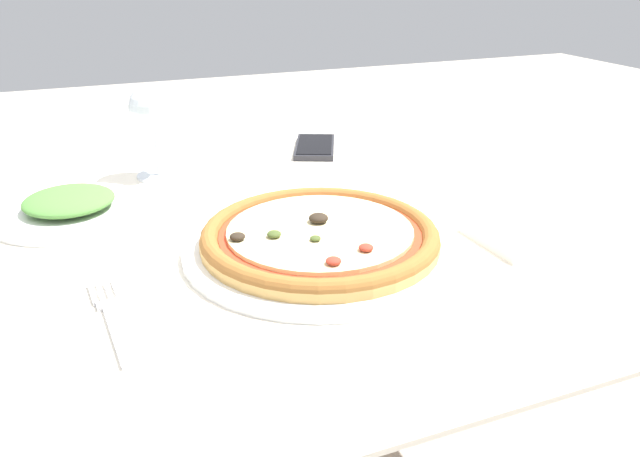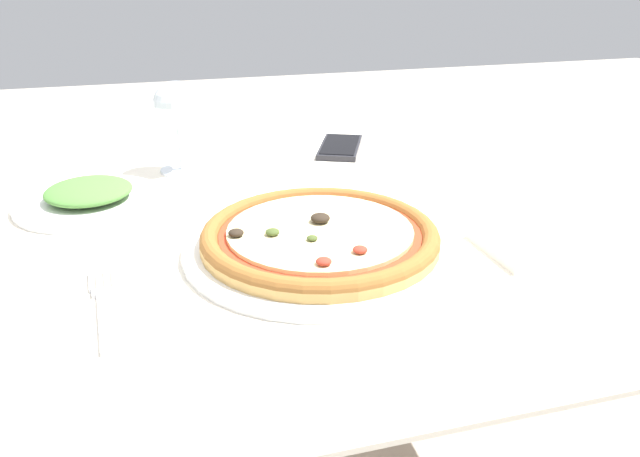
{
  "view_description": "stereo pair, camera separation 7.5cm",
  "coord_description": "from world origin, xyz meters",
  "px_view_note": "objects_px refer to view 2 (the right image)",
  "views": [
    {
      "loc": [
        -0.28,
        -0.77,
        1.06
      ],
      "look_at": [
        -0.02,
        -0.13,
        0.76
      ],
      "focal_mm": 35.0,
      "sensor_mm": 36.0,
      "label": 1
    },
    {
      "loc": [
        -0.21,
        -0.79,
        1.06
      ],
      "look_at": [
        -0.02,
        -0.13,
        0.76
      ],
      "focal_mm": 35.0,
      "sensor_mm": 36.0,
      "label": 2
    }
  ],
  "objects_px": {
    "dining_table": "(312,264)",
    "fork": "(105,305)",
    "cell_phone": "(340,147)",
    "side_plate": "(89,197)",
    "pizza_plate": "(320,239)",
    "wine_glass_far_left": "(177,108)"
  },
  "relations": [
    {
      "from": "dining_table",
      "to": "wine_glass_far_left",
      "type": "height_order",
      "value": "wine_glass_far_left"
    },
    {
      "from": "cell_phone",
      "to": "fork",
      "type": "bearing_deg",
      "value": -130.49
    },
    {
      "from": "fork",
      "to": "side_plate",
      "type": "xyz_separation_m",
      "value": [
        -0.03,
        0.3,
        0.01
      ]
    },
    {
      "from": "dining_table",
      "to": "fork",
      "type": "xyz_separation_m",
      "value": [
        -0.27,
        -0.2,
        0.09
      ]
    },
    {
      "from": "fork",
      "to": "pizza_plate",
      "type": "bearing_deg",
      "value": 15.22
    },
    {
      "from": "fork",
      "to": "wine_glass_far_left",
      "type": "relative_size",
      "value": 1.14
    },
    {
      "from": "dining_table",
      "to": "side_plate",
      "type": "bearing_deg",
      "value": 161.56
    },
    {
      "from": "cell_phone",
      "to": "side_plate",
      "type": "xyz_separation_m",
      "value": [
        -0.43,
        -0.17,
        0.01
      ]
    },
    {
      "from": "dining_table",
      "to": "fork",
      "type": "relative_size",
      "value": 8.0
    },
    {
      "from": "dining_table",
      "to": "fork",
      "type": "height_order",
      "value": "fork"
    },
    {
      "from": "cell_phone",
      "to": "dining_table",
      "type": "bearing_deg",
      "value": -115.07
    },
    {
      "from": "pizza_plate",
      "to": "fork",
      "type": "height_order",
      "value": "pizza_plate"
    },
    {
      "from": "fork",
      "to": "side_plate",
      "type": "relative_size",
      "value": 0.81
    },
    {
      "from": "pizza_plate",
      "to": "fork",
      "type": "relative_size",
      "value": 1.96
    },
    {
      "from": "wine_glass_far_left",
      "to": "side_plate",
      "type": "relative_size",
      "value": 0.71
    },
    {
      "from": "pizza_plate",
      "to": "dining_table",
      "type": "bearing_deg",
      "value": 79.29
    },
    {
      "from": "side_plate",
      "to": "wine_glass_far_left",
      "type": "bearing_deg",
      "value": 40.53
    },
    {
      "from": "pizza_plate",
      "to": "side_plate",
      "type": "height_order",
      "value": "pizza_plate"
    },
    {
      "from": "dining_table",
      "to": "pizza_plate",
      "type": "relative_size",
      "value": 4.09
    },
    {
      "from": "dining_table",
      "to": "fork",
      "type": "bearing_deg",
      "value": -143.82
    },
    {
      "from": "pizza_plate",
      "to": "side_plate",
      "type": "xyz_separation_m",
      "value": [
        -0.28,
        0.23,
        -0.0
      ]
    },
    {
      "from": "dining_table",
      "to": "cell_phone",
      "type": "bearing_deg",
      "value": 64.93
    }
  ]
}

